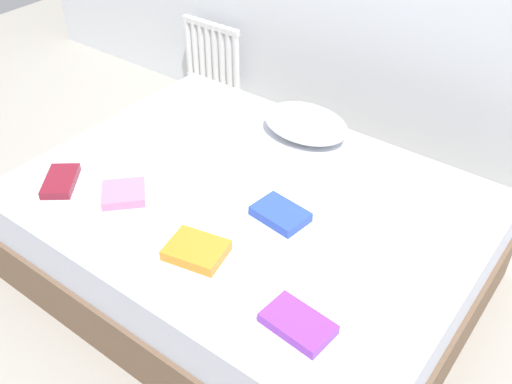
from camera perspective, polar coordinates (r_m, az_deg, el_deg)
ground_plane at (r=2.86m, az=-0.61°, el=-8.12°), size 8.00×8.00×0.00m
bed at (r=2.68m, az=-0.64°, el=-4.45°), size 2.00×1.50×0.50m
radiator at (r=4.06m, az=-4.37°, el=13.32°), size 0.47×0.04×0.46m
pillow at (r=2.88m, az=4.90°, el=6.78°), size 0.45×0.31×0.14m
textbook_pink at (r=2.55m, az=-12.95°, el=-0.14°), size 0.25×0.25×0.04m
textbook_maroon at (r=2.71m, az=-18.74°, el=1.03°), size 0.24×0.26×0.04m
textbook_white at (r=2.80m, az=-10.02°, el=4.12°), size 0.22×0.23×0.04m
textbook_orange at (r=2.23m, az=-5.90°, el=-5.75°), size 0.25×0.22×0.04m
textbook_blue at (r=2.38m, az=2.42°, el=-2.18°), size 0.24×0.18×0.04m
textbook_purple at (r=1.99m, az=4.16°, el=-12.84°), size 0.25×0.17×0.04m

